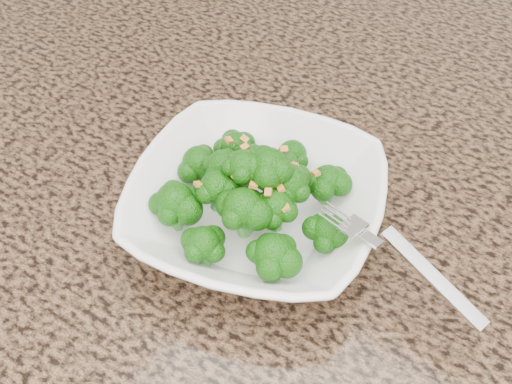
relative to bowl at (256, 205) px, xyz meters
The scene contains 5 objects.
granite_counter 0.15m from the bowl, 34.72° to the left, with size 1.64×1.04×0.03m, color brown.
bowl is the anchor object (origin of this frame).
broccoli_pile 0.07m from the bowl, behind, with size 0.22×0.22×0.07m, color #165C0A, non-canonical shape.
garlic_topping 0.10m from the bowl, behind, with size 0.13×0.13×0.01m, color #C88730, non-canonical shape.
fork 0.13m from the bowl, ahead, with size 0.19×0.03×0.01m, color silver, non-canonical shape.
Camera 1 is at (0.12, -0.14, 1.41)m, focal length 45.00 mm.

